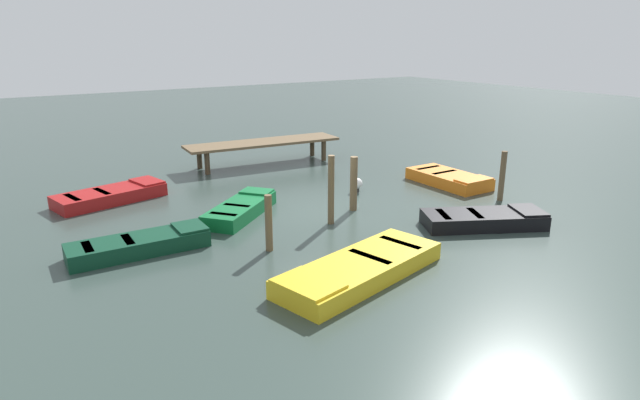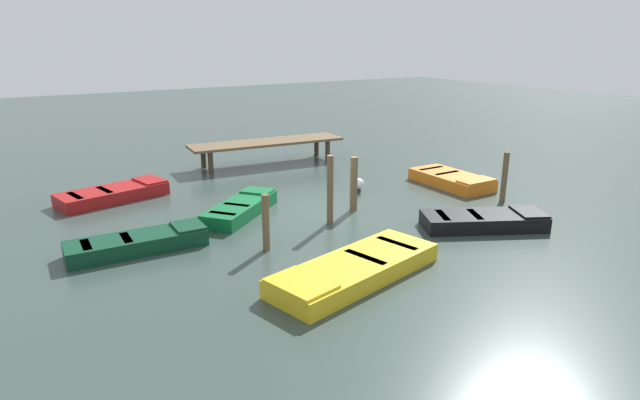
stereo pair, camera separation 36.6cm
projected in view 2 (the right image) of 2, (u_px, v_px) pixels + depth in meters
name	position (u px, v px, depth m)	size (l,w,h in m)	color
ground_plane	(320.00, 211.00, 16.02)	(80.00, 80.00, 0.00)	#33423D
dock_segment	(267.00, 144.00, 21.68)	(6.40, 2.04, 0.95)	brown
rowboat_black	(484.00, 220.00, 14.57)	(3.46, 2.57, 0.46)	black
rowboat_yellow	(354.00, 269.00, 11.52)	(4.39, 2.37, 0.46)	gold
rowboat_orange	(452.00, 179.00, 18.73)	(1.44, 2.96, 0.46)	orange
rowboat_red	(114.00, 194.00, 17.04)	(3.52, 1.97, 0.46)	maroon
rowboat_dark_green	(138.00, 242.00, 13.01)	(3.31, 1.13, 0.46)	#0C3823
rowboat_green	(241.00, 208.00, 15.60)	(2.96, 2.68, 0.46)	#0F602D
mooring_piling_mid_right	(504.00, 177.00, 16.71)	(0.18, 0.18, 1.60)	brown
mooring_piling_center	(354.00, 184.00, 15.86)	(0.22, 0.22, 1.64)	brown
mooring_piling_far_left	(330.00, 190.00, 14.68)	(0.18, 0.18, 1.95)	brown
mooring_piling_mid_left	(266.00, 223.00, 12.91)	(0.18, 0.18, 1.42)	brown
marker_buoy	(359.00, 184.00, 17.87)	(0.36, 0.36, 0.48)	#262626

